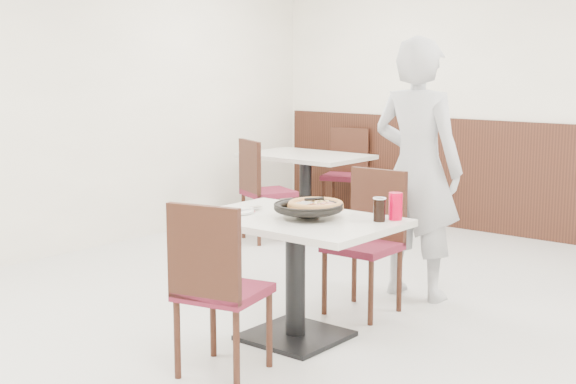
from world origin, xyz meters
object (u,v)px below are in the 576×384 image
Objects in this scene: red_cup at (395,206)px; side_plate at (241,212)px; main_table at (295,278)px; diner_person at (417,169)px; bg_chair_left_near at (269,190)px; pizza at (316,207)px; cola_glass at (379,210)px; bg_table_left at (306,191)px; pizza_pan at (308,211)px; chair_near at (223,287)px; bg_chair_left_far at (344,174)px; chair_far at (363,243)px.

side_plate is at bearing -153.18° from red_cup.
main_table is 7.40× the size of side_plate.
diner_person is 1.93× the size of bg_chair_left_near.
main_table is 0.45m from pizza.
side_plate is at bearing -157.83° from cola_glass.
main_table is 7.50× the size of red_cup.
bg_chair_left_near is at bearing -84.68° from bg_table_left.
side_plate is 0.17× the size of bg_chair_left_near.
pizza_pan reaches higher than bg_table_left.
red_cup reaches higher than cola_glass.
bg_chair_left_near is (-2.34, 1.74, -0.34)m from cola_glass.
chair_near reaches higher than pizza_pan.
red_cup is at bearing 34.36° from pizza_pan.
pizza_pan is at bearing -153.51° from cola_glass.
diner_person is 1.53× the size of bg_table_left.
bg_table_left is 1.26× the size of bg_chair_left_far.
diner_person is (-0.39, 0.92, 0.09)m from red_cup.
bg_chair_left_near is at bearing 135.49° from pizza_pan.
chair_far is 0.72m from diner_person.
pizza_pan is at bearing 18.06° from side_plate.
diner_person is (0.44, 1.35, 0.16)m from side_plate.
red_cup reaches higher than pizza.
chair_far is at bearing 132.32° from cola_glass.
pizza is at bearing 73.23° from chair_near.
bg_chair_left_near is (-1.92, 2.61, 0.00)m from chair_near.
pizza is at bearing 78.83° from pizza_pan.
main_table is 3.55× the size of pizza_pan.
pizza_pan reaches higher than side_plate.
chair_far is 0.79× the size of bg_table_left.
chair_near is at bearing -86.56° from main_table.
bg_chair_left_near is (-1.96, 1.93, -0.32)m from pizza_pan.
cola_glass is at bearing 22.17° from side_plate.
main_table is at bearing -155.12° from cola_glass.
chair_near is 3.25m from bg_chair_left_near.
bg_chair_left_near is 1.31m from bg_chair_left_far.
red_cup is at bearing 31.93° from main_table.
diner_person is (0.06, 1.90, 0.44)m from chair_near.
side_plate is 1.43m from diner_person.
side_plate is 0.09× the size of diner_person.
chair_far is 0.68m from pizza.
chair_near is 1.13m from red_cup.
diner_person is at bearing 108.77° from cola_glass.
diner_person is at bearing 75.10° from chair_near.
chair_far reaches higher than cola_glass.
red_cup reaches higher than pizza_pan.
diner_person is 2.91m from bg_chair_left_far.
red_cup is 3.84m from bg_chair_left_far.
main_table is 0.74m from red_cup.
chair_far reaches higher than side_plate.
pizza_pan is 2.60× the size of cola_glass.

